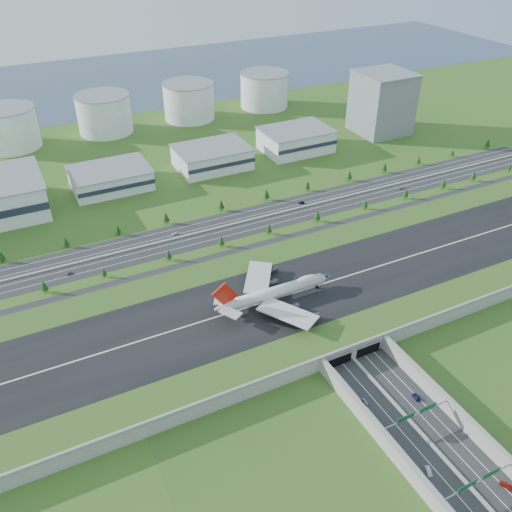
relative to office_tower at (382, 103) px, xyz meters
name	(u,v)px	position (x,y,z in m)	size (l,w,h in m)	color
ground	(302,302)	(-200.00, -195.00, -27.50)	(1200.00, 1200.00, 0.00)	#29581B
airfield_deck	(302,296)	(-200.00, -195.09, -23.38)	(520.00, 100.00, 9.20)	gray
underpass_road	(422,428)	(-200.00, -294.42, -24.07)	(38.80, 120.40, 8.00)	#28282B
sign_gantry_near	(416,415)	(-200.00, -290.04, -20.55)	(38.70, 0.70, 9.80)	gray
sign_gantry_far	(478,482)	(-200.00, -325.04, -20.55)	(38.70, 0.70, 9.80)	gray
north_expressway	(232,225)	(-200.00, -100.00, -27.44)	(560.00, 36.00, 0.12)	#28282B
tree_row	(255,212)	(-181.39, -98.91, -22.82)	(506.90, 48.69, 8.47)	#3D2819
hangar_mid_a	(111,178)	(-260.00, -5.00, -20.00)	(58.00, 42.00, 15.00)	silver
hangar_mid_b	(212,157)	(-175.00, -5.00, -19.00)	(58.00, 42.00, 17.00)	silver
hangar_mid_c	(296,140)	(-95.00, -5.00, -18.00)	(58.00, 42.00, 19.00)	silver
office_tower	(382,103)	(0.00, 0.00, 0.00)	(46.00, 46.00, 55.00)	slate
fuel_tank_a	(9,128)	(-320.00, 115.00, -10.00)	(50.00, 50.00, 35.00)	silver
fuel_tank_b	(104,114)	(-235.00, 115.00, -10.00)	(50.00, 50.00, 35.00)	silver
fuel_tank_c	(189,101)	(-150.00, 115.00, -10.00)	(50.00, 50.00, 35.00)	silver
fuel_tank_d	(264,90)	(-65.00, 115.00, -10.00)	(50.00, 50.00, 35.00)	silver
bay_water	(103,82)	(-200.00, 285.00, -27.47)	(1200.00, 260.00, 0.06)	#344763
boeing_747	(275,292)	(-218.20, -196.57, -13.36)	(70.14, 66.33, 21.69)	silver
car_0	(364,401)	(-211.38, -270.04, -26.58)	(1.89, 4.70, 1.60)	#A3A2A7
car_1	(429,471)	(-209.74, -310.38, -26.59)	(1.67, 4.80, 1.58)	silver
car_2	(416,397)	(-188.74, -278.38, -26.71)	(2.24, 4.85, 1.35)	#0E1549
car_3	(506,485)	(-187.23, -328.43, -26.64)	(2.08, 5.13, 1.49)	maroon
car_4	(69,273)	(-311.56, -110.22, -26.67)	(1.69, 4.19, 1.43)	#55565A
car_5	(301,203)	(-141.30, -94.54, -26.60)	(1.64, 4.71, 1.55)	black
car_6	(400,188)	(-60.67, -107.52, -26.61)	(2.54, 5.51, 1.53)	silver
car_7	(175,234)	(-239.59, -94.79, -26.72)	(1.84, 4.54, 1.32)	white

